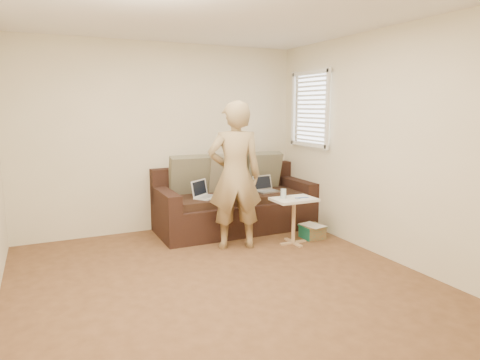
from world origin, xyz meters
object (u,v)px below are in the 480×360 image
(laptop_white, at_px, (207,198))
(drinking_glass, at_px, (283,194))
(sofa, at_px, (235,200))
(person, at_px, (235,176))
(striped_box, at_px, (312,231))
(side_table, at_px, (294,221))
(laptop_silver, at_px, (267,192))

(laptop_white, height_order, drinking_glass, drinking_glass)
(sofa, bearing_deg, person, -114.48)
(laptop_white, bearing_deg, striped_box, -66.53)
(laptop_white, bearing_deg, sofa, -23.32)
(laptop_white, bearing_deg, side_table, -78.73)
(person, height_order, striped_box, person)
(sofa, xyz_separation_m, drinking_glass, (0.28, -0.86, 0.23))
(side_table, bearing_deg, striped_box, 13.27)
(striped_box, bearing_deg, sofa, 132.52)
(drinking_glass, distance_m, striped_box, 0.74)
(laptop_white, height_order, striped_box, laptop_white)
(laptop_white, bearing_deg, person, -113.80)
(laptop_silver, bearing_deg, striped_box, -75.55)
(sofa, height_order, side_table, sofa)
(laptop_silver, relative_size, person, 0.18)
(laptop_silver, bearing_deg, person, -148.29)
(sofa, height_order, striped_box, sofa)
(laptop_white, relative_size, side_table, 0.56)
(person, bearing_deg, striped_box, -170.07)
(laptop_silver, distance_m, striped_box, 0.90)
(laptop_white, distance_m, side_table, 1.20)
(drinking_glass, height_order, striped_box, drinking_glass)
(sofa, height_order, laptop_white, sofa)
(laptop_silver, relative_size, drinking_glass, 2.65)
(laptop_silver, height_order, person, person)
(person, distance_m, drinking_glass, 0.67)
(person, bearing_deg, laptop_white, -62.67)
(laptop_white, bearing_deg, drinking_glass, -81.32)
(side_table, height_order, drinking_glass, drinking_glass)
(sofa, relative_size, person, 1.21)
(person, relative_size, side_table, 3.05)
(drinking_glass, bearing_deg, side_table, -22.33)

